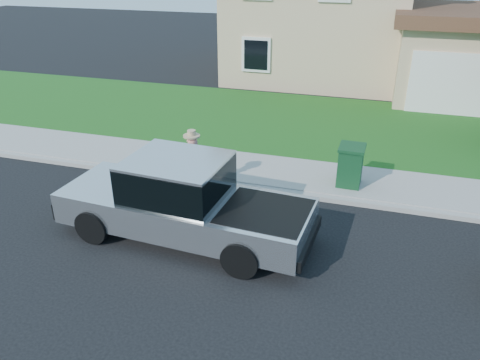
% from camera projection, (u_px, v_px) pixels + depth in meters
% --- Properties ---
extents(ground, '(80.00, 80.00, 0.00)m').
position_uv_depth(ground, '(202.00, 248.00, 9.94)').
color(ground, black).
rests_on(ground, ground).
extents(curb, '(40.00, 0.20, 0.12)m').
position_uv_depth(curb, '(278.00, 192.00, 12.14)').
color(curb, gray).
rests_on(curb, ground).
extents(sidewalk, '(40.00, 2.00, 0.15)m').
position_uv_depth(sidewalk, '(287.00, 174.00, 13.08)').
color(sidewalk, gray).
rests_on(sidewalk, ground).
extents(lawn, '(40.00, 7.00, 0.10)m').
position_uv_depth(lawn, '(312.00, 124.00, 16.96)').
color(lawn, '#154212').
rests_on(lawn, ground).
extents(house, '(14.00, 11.30, 6.85)m').
position_uv_depth(house, '(349.00, 10.00, 22.28)').
color(house, tan).
rests_on(house, ground).
extents(pickup_truck, '(5.70, 2.34, 1.84)m').
position_uv_depth(pickup_truck, '(183.00, 202.00, 10.00)').
color(pickup_truck, black).
rests_on(pickup_truck, ground).
extents(woman, '(0.66, 0.54, 1.73)m').
position_uv_depth(woman, '(193.00, 164.00, 11.86)').
color(woman, '#E68D7E').
rests_on(woman, ground).
extents(trash_bin, '(0.67, 0.77, 1.07)m').
position_uv_depth(trash_bin, '(350.00, 165.00, 12.12)').
color(trash_bin, '#103B1C').
rests_on(trash_bin, sidewalk).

